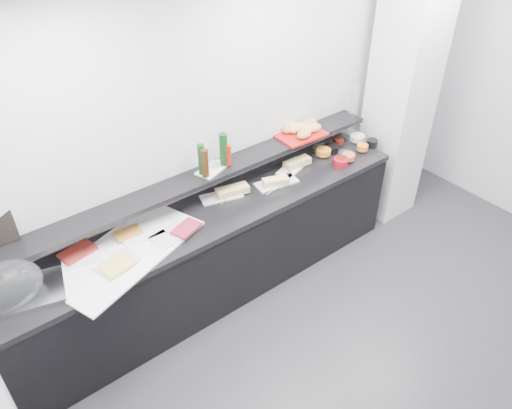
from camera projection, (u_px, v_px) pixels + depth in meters
ground at (419, 376)px, 3.82m from camera, size 5.00×5.00×0.00m
back_wall at (258, 123)px, 4.29m from camera, size 5.00×0.02×2.70m
column at (402, 92)px, 4.81m from camera, size 0.50×0.50×2.70m
buffet_cabinet at (215, 255)px, 4.30m from camera, size 3.60×0.60×0.85m
counter_top at (213, 214)px, 4.03m from camera, size 3.62×0.62×0.05m
wall_shelf at (199, 178)px, 3.99m from camera, size 3.60×0.25×0.04m
cloche_base at (24, 294)px, 3.26m from camera, size 0.59×0.47×0.04m
cloche_dome at (4, 288)px, 3.16m from camera, size 0.49×0.33×0.34m
linen_runner at (127, 252)px, 3.61m from camera, size 1.26×0.89×0.01m
platter_meat_a at (82, 258)px, 3.54m from camera, size 0.31×0.25×0.01m
food_meat_a at (78, 252)px, 3.56m from camera, size 0.27×0.20×0.02m
platter_salmon at (141, 233)px, 3.76m from camera, size 0.33×0.23×0.01m
food_salmon at (128, 233)px, 3.73m from camera, size 0.20×0.14×0.02m
platter_cheese at (118, 264)px, 3.49m from camera, size 0.32×0.26×0.01m
food_cheese at (118, 266)px, 3.44m from camera, size 0.24×0.18×0.02m
platter_meat_b at (171, 235)px, 3.74m from camera, size 0.31×0.23×0.01m
food_meat_b at (186, 228)px, 3.78m from camera, size 0.26×0.21×0.02m
sandwich_plate_left at (221, 196)px, 4.17m from camera, size 0.38×0.24×0.01m
sandwich_food_left at (232, 190)px, 4.18m from camera, size 0.29×0.17×0.06m
tongs_left at (226, 199)px, 4.12m from camera, size 0.14×0.08×0.01m
sandwich_plate_mid at (276, 183)px, 4.34m from camera, size 0.40×0.22×0.01m
sandwich_food_mid at (276, 181)px, 4.29m from camera, size 0.24×0.16×0.06m
tongs_mid at (273, 190)px, 4.22m from camera, size 0.16×0.03×0.01m
sandwich_plate_right at (292, 168)px, 4.53m from camera, size 0.38×0.25×0.01m
sandwich_food_right at (297, 163)px, 4.53m from camera, size 0.26×0.12×0.06m
tongs_right at (287, 175)px, 4.41m from camera, size 0.16×0.05×0.01m
bowl_glass_fruit at (322, 151)px, 4.73m from camera, size 0.20×0.20×0.07m
fill_glass_fruit at (323, 152)px, 4.69m from camera, size 0.14×0.14×0.05m
bowl_black_jam at (331, 149)px, 4.76m from camera, size 0.15×0.15×0.07m
fill_black_jam at (339, 141)px, 4.85m from camera, size 0.14×0.14×0.05m
bowl_glass_cream at (352, 136)px, 4.95m from camera, size 0.26×0.26×0.07m
fill_glass_cream at (357, 138)px, 4.91m from camera, size 0.18×0.18×0.05m
bowl_red_jam at (341, 162)px, 4.56m from camera, size 0.16×0.16×0.07m
fill_red_jam at (342, 160)px, 4.57m from camera, size 0.13×0.13×0.05m
bowl_glass_salmon at (346, 156)px, 4.64m from camera, size 0.18×0.18×0.07m
fill_glass_salmon at (348, 157)px, 4.62m from camera, size 0.16×0.16×0.05m
bowl_black_fruit at (372, 143)px, 4.84m from camera, size 0.12×0.12×0.07m
fill_black_fruit at (362, 147)px, 4.75m from camera, size 0.13×0.13×0.05m
condiment_tray at (211, 170)px, 4.04m from camera, size 0.29×0.23×0.01m
bottle_green_a at (201, 159)px, 3.91m from camera, size 0.07×0.07×0.26m
bottle_brown at (205, 163)px, 3.89m from camera, size 0.07×0.07×0.24m
bottle_green_b at (223, 150)px, 4.02m from camera, size 0.07×0.07×0.28m
bottle_hot at (229, 155)px, 4.04m from camera, size 0.06×0.06×0.18m
shaker_salt at (218, 164)px, 4.03m from camera, size 0.04×0.04×0.07m
shaker_pepper at (226, 159)px, 4.11m from camera, size 0.04×0.04×0.07m
bread_tray at (300, 135)px, 4.51m from camera, size 0.45×0.32×0.02m
bread_roll_nw at (292, 126)px, 4.53m from camera, size 0.14×0.11×0.08m
bread_roll_n at (289, 128)px, 4.50m from camera, size 0.15×0.12×0.08m
bread_roll_ne at (310, 123)px, 4.59m from camera, size 0.16×0.13×0.08m
bread_roll_sw at (304, 134)px, 4.42m from camera, size 0.16×0.11×0.08m
bread_roll_s at (307, 129)px, 4.49m from camera, size 0.16×0.11×0.08m
bread_roll_se at (313, 128)px, 4.51m from camera, size 0.17×0.14×0.08m
bread_roll_midw at (296, 129)px, 4.50m from camera, size 0.16×0.11×0.08m
bread_roll_mide at (302, 127)px, 4.53m from camera, size 0.18×0.14×0.08m
carafe at (354, 100)px, 4.78m from camera, size 0.10×0.10×0.30m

